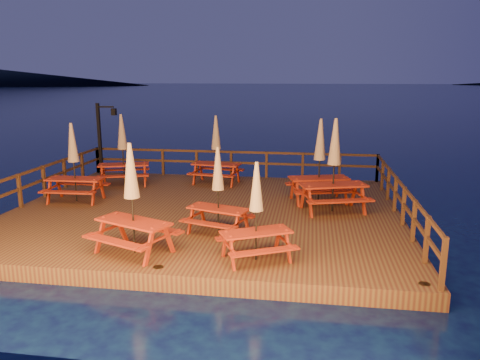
{
  "coord_description": "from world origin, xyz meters",
  "views": [
    {
      "loc": [
        3.24,
        -13.83,
        4.52
      ],
      "look_at": [
        1.02,
        0.6,
        1.25
      ],
      "focal_mm": 35.0,
      "sensor_mm": 36.0,
      "label": 1
    }
  ],
  "objects_px": {
    "lamp_post": "(103,132)",
    "picnic_table_0": "(123,149)",
    "picnic_table_2": "(218,189)",
    "picnic_table_1": "(132,197)"
  },
  "relations": [
    {
      "from": "picnic_table_1",
      "to": "lamp_post",
      "type": "bearing_deg",
      "value": 140.93
    },
    {
      "from": "picnic_table_2",
      "to": "lamp_post",
      "type": "bearing_deg",
      "value": 150.64
    },
    {
      "from": "lamp_post",
      "to": "picnic_table_0",
      "type": "height_order",
      "value": "lamp_post"
    },
    {
      "from": "picnic_table_0",
      "to": "picnic_table_2",
      "type": "xyz_separation_m",
      "value": [
        4.69,
        -5.0,
        -0.2
      ]
    },
    {
      "from": "picnic_table_0",
      "to": "picnic_table_2",
      "type": "bearing_deg",
      "value": -65.2
    },
    {
      "from": "lamp_post",
      "to": "picnic_table_2",
      "type": "relative_size",
      "value": 1.29
    },
    {
      "from": "lamp_post",
      "to": "picnic_table_2",
      "type": "height_order",
      "value": "lamp_post"
    },
    {
      "from": "lamp_post",
      "to": "picnic_table_0",
      "type": "bearing_deg",
      "value": -47.58
    },
    {
      "from": "lamp_post",
      "to": "picnic_table_0",
      "type": "distance_m",
      "value": 2.34
    },
    {
      "from": "picnic_table_0",
      "to": "picnic_table_1",
      "type": "distance_m",
      "value": 7.34
    }
  ]
}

